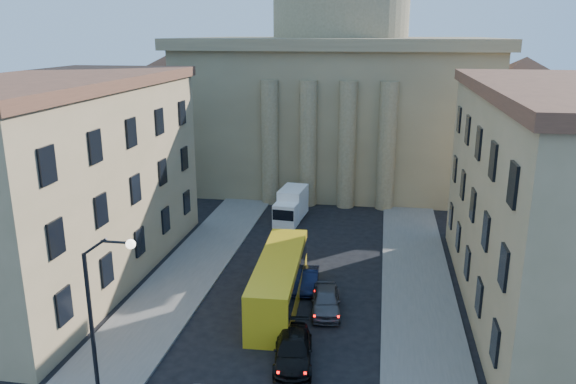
{
  "coord_description": "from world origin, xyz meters",
  "views": [
    {
      "loc": [
        5.54,
        -13.65,
        17.59
      ],
      "look_at": [
        0.17,
        17.83,
        8.49
      ],
      "focal_mm": 35.0,
      "sensor_mm": 36.0,
      "label": 1
    }
  ],
  "objects": [
    {
      "name": "sidewalk_left",
      "position": [
        -8.5,
        18.0,
        0.07
      ],
      "size": [
        5.0,
        60.0,
        0.15
      ],
      "primitive_type": "cube",
      "color": "#605D58",
      "rests_on": "ground"
    },
    {
      "name": "building_right",
      "position": [
        17.0,
        22.0,
        7.42
      ],
      "size": [
        11.6,
        26.6,
        14.7
      ],
      "color": "tan",
      "rests_on": "ground"
    },
    {
      "name": "box_truck",
      "position": [
        -2.88,
        37.41,
        1.44
      ],
      "size": [
        2.7,
        5.71,
        3.04
      ],
      "rotation": [
        0.0,
        0.0,
        -0.1
      ],
      "color": "white",
      "rests_on": "ground"
    },
    {
      "name": "street_lamp",
      "position": [
        -6.97,
        8.0,
        5.29
      ],
      "size": [
        2.62,
        0.44,
        8.83
      ],
      "color": "black",
      "rests_on": "ground"
    },
    {
      "name": "car_right_far",
      "position": [
        2.39,
        19.48,
        0.79
      ],
      "size": [
        2.37,
        4.79,
        1.57
      ],
      "primitive_type": "imported",
      "rotation": [
        0.0,
        0.0,
        0.11
      ],
      "color": "#46464A",
      "rests_on": "ground"
    },
    {
      "name": "car_right_distant",
      "position": [
        0.8,
        22.67,
        0.66
      ],
      "size": [
        1.69,
        4.1,
        1.32
      ],
      "primitive_type": "imported",
      "rotation": [
        0.0,
        0.0,
        0.07
      ],
      "color": "black",
      "rests_on": "ground"
    },
    {
      "name": "church",
      "position": [
        0.0,
        55.47,
        11.88
      ],
      "size": [
        68.02,
        28.76,
        36.6
      ],
      "color": "#766749",
      "rests_on": "ground"
    },
    {
      "name": "car_right_mid",
      "position": [
        1.22,
        13.32,
        0.75
      ],
      "size": [
        2.76,
        5.38,
        1.49
      ],
      "primitive_type": "imported",
      "rotation": [
        0.0,
        0.0,
        0.13
      ],
      "color": "black",
      "rests_on": "ground"
    },
    {
      "name": "sidewalk_right",
      "position": [
        8.5,
        18.0,
        0.07
      ],
      "size": [
        5.0,
        60.0,
        0.15
      ],
      "primitive_type": "cube",
      "color": "#605D58",
      "rests_on": "ground"
    },
    {
      "name": "building_left",
      "position": [
        -17.0,
        22.0,
        7.42
      ],
      "size": [
        11.6,
        26.6,
        14.7
      ],
      "color": "tan",
      "rests_on": "ground"
    },
    {
      "name": "city_bus",
      "position": [
        -0.8,
        20.01,
        1.75
      ],
      "size": [
        3.17,
        11.68,
        3.26
      ],
      "rotation": [
        0.0,
        0.0,
        0.04
      ],
      "color": "gold",
      "rests_on": "ground"
    }
  ]
}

